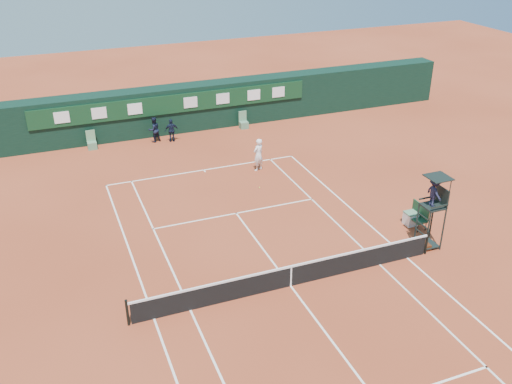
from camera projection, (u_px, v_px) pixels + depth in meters
ground at (291, 286)px, 22.61m from camera, size 90.00×90.00×0.00m
court_lines at (291, 286)px, 22.61m from camera, size 11.05×23.85×0.01m
tennis_net at (291, 275)px, 22.38m from camera, size 12.90×0.10×1.10m
back_wall at (173, 109)px, 37.50m from camera, size 40.00×1.65×3.00m
linesman_chair_left at (92, 144)px, 35.19m from camera, size 0.55×0.50×1.15m
linesman_chair_right at (244, 124)px, 38.46m from camera, size 0.55×0.50×1.15m
umpire_chair at (434, 198)px, 24.09m from camera, size 0.96×0.95×3.42m
player_bench at (418, 214)px, 26.62m from camera, size 0.56×1.20×1.10m
tennis_bag at (424, 245)px, 25.10m from camera, size 0.34×0.72×0.26m
cooler at (411, 218)px, 26.82m from camera, size 0.57×0.57×0.65m
tennis_ball at (260, 187)px, 30.41m from camera, size 0.07×0.07×0.07m
player at (258, 155)px, 32.06m from camera, size 0.82×0.71×1.90m
ball_kid_left at (154, 130)px, 36.03m from camera, size 0.94×0.83×1.62m
ball_kid_right at (172, 130)px, 36.07m from camera, size 0.89×0.41×1.50m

